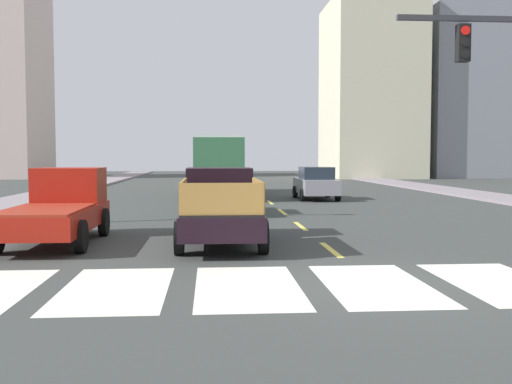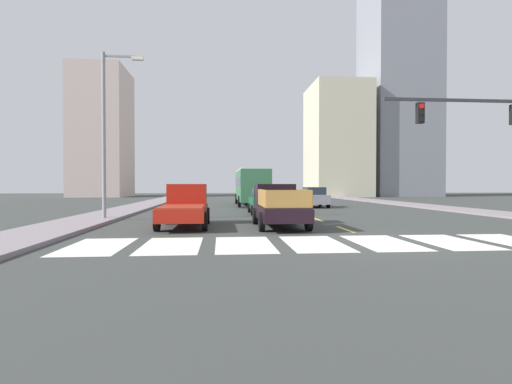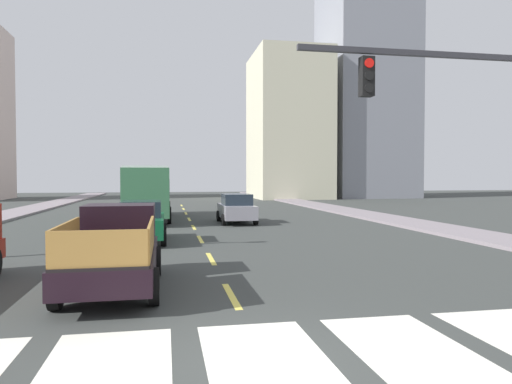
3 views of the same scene
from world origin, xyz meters
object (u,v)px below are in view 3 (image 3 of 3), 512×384
at_px(pickup_stakebed, 115,249).
at_px(sedan_far, 142,222).
at_px(city_bus, 149,189).
at_px(sedan_mid, 236,208).

height_order(pickup_stakebed, sedan_far, pickup_stakebed).
relative_size(city_bus, sedan_far, 2.45).
distance_m(sedan_mid, sedan_far, 8.96).
relative_size(pickup_stakebed, city_bus, 0.48).
height_order(city_bus, sedan_far, city_bus).
bearing_deg(pickup_stakebed, city_bus, 91.93).
xyz_separation_m(pickup_stakebed, sedan_far, (0.24, 8.04, -0.08)).
bearing_deg(pickup_stakebed, sedan_far, 90.74).
distance_m(city_bus, sedan_mid, 6.15).
bearing_deg(sedan_far, sedan_mid, 56.24).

